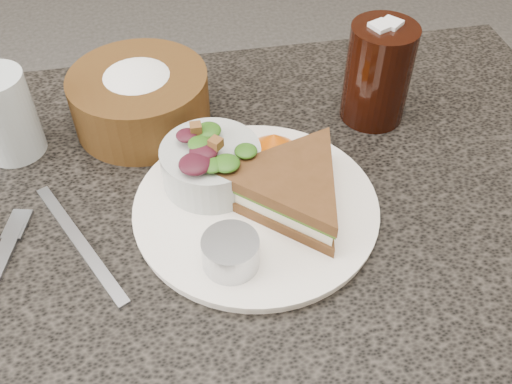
{
  "coord_description": "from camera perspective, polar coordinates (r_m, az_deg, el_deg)",
  "views": [
    {
      "loc": [
        -0.02,
        -0.39,
        1.21
      ],
      "look_at": [
        0.06,
        0.03,
        0.78
      ],
      "focal_mm": 40.0,
      "sensor_mm": 36.0,
      "label": 1
    }
  ],
  "objects": [
    {
      "name": "sandwich",
      "position": [
        0.6,
        3.46,
        0.36
      ],
      "size": [
        0.24,
        0.24,
        0.05
      ],
      "primitive_type": null,
      "rotation": [
        0.0,
        0.0,
        -0.74
      ],
      "color": "#513019",
      "rests_on": "dinner_plate"
    },
    {
      "name": "dinner_plate",
      "position": [
        0.62,
        0.0,
        -1.57
      ],
      "size": [
        0.26,
        0.26,
        0.01
      ],
      "primitive_type": "cylinder",
      "color": "white",
      "rests_on": "dining_table"
    },
    {
      "name": "orange_wedge",
      "position": [
        0.67,
        1.77,
        4.89
      ],
      "size": [
        0.09,
        0.09,
        0.03
      ],
      "primitive_type": "cone",
      "rotation": [
        0.0,
        0.0,
        0.89
      ],
      "color": "#E95E07",
      "rests_on": "dinner_plate"
    },
    {
      "name": "bread_basket",
      "position": [
        0.72,
        -11.62,
        9.85
      ],
      "size": [
        0.21,
        0.21,
        0.1
      ],
      "primitive_type": null,
      "rotation": [
        0.0,
        0.0,
        -0.25
      ],
      "color": "#473214",
      "rests_on": "dining_table"
    },
    {
      "name": "cola_glass",
      "position": [
        0.72,
        12.17,
        11.89
      ],
      "size": [
        0.08,
        0.08,
        0.14
      ],
      "primitive_type": null,
      "rotation": [
        0.0,
        0.0,
        -0.03
      ],
      "color": "black",
      "rests_on": "dining_table"
    },
    {
      "name": "salad_bowl",
      "position": [
        0.62,
        -4.55,
        3.3
      ],
      "size": [
        0.12,
        0.12,
        0.06
      ],
      "primitive_type": null,
      "rotation": [
        0.0,
        0.0,
        0.14
      ],
      "color": "#AFB6B3",
      "rests_on": "dinner_plate"
    },
    {
      "name": "knife",
      "position": [
        0.62,
        -17.21,
        -4.82
      ],
      "size": [
        0.1,
        0.18,
        0.0
      ],
      "primitive_type": "cube",
      "rotation": [
        0.0,
        0.0,
        0.47
      ],
      "color": "#ACAFBA",
      "rests_on": "dining_table"
    },
    {
      "name": "water_glass",
      "position": [
        0.72,
        -23.85,
        7.06
      ],
      "size": [
        0.09,
        0.09,
        0.11
      ],
      "primitive_type": "cylinder",
      "rotation": [
        0.0,
        0.0,
        0.3
      ],
      "color": "silver",
      "rests_on": "dining_table"
    },
    {
      "name": "dressing_ramekin",
      "position": [
        0.55,
        -2.55,
        -6.08
      ],
      "size": [
        0.07,
        0.07,
        0.03
      ],
      "primitive_type": "cylinder",
      "rotation": [
        0.0,
        0.0,
        0.17
      ],
      "color": "#A8ACB2",
      "rests_on": "dinner_plate"
    }
  ]
}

